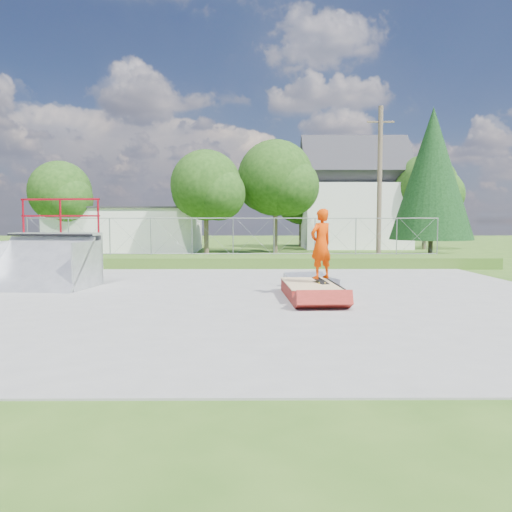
{
  "coord_description": "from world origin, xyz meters",
  "views": [
    {
      "loc": [
        0.95,
        -13.81,
        2.14
      ],
      "look_at": [
        1.05,
        1.0,
        1.1
      ],
      "focal_mm": 35.0,
      "sensor_mm": 36.0,
      "label": 1
    }
  ],
  "objects": [
    {
      "name": "tree_back_mid",
      "position": [
        5.21,
        27.86,
        3.63
      ],
      "size": [
        4.08,
        3.84,
        5.7
      ],
      "color": "brown",
      "rests_on": "ground"
    },
    {
      "name": "skater",
      "position": [
        2.86,
        0.03,
        1.43
      ],
      "size": [
        0.85,
        0.78,
        1.94
      ],
      "primitive_type": "imported",
      "rotation": [
        0.0,
        0.0,
        3.74
      ],
      "color": "#CE3300",
      "rests_on": "grind_box"
    },
    {
      "name": "concrete_pad",
      "position": [
        0.0,
        0.0,
        0.02
      ],
      "size": [
        20.0,
        16.0,
        0.04
      ],
      "primitive_type": "cube",
      "color": "gray",
      "rests_on": "ground"
    },
    {
      "name": "skateboard",
      "position": [
        2.86,
        0.03,
        0.46
      ],
      "size": [
        0.41,
        0.82,
        0.13
      ],
      "primitive_type": "cube",
      "rotation": [
        0.14,
        0.0,
        0.25
      ],
      "color": "black",
      "rests_on": "grind_box"
    },
    {
      "name": "tree_center",
      "position": [
        2.78,
        19.81,
        4.85
      ],
      "size": [
        5.44,
        5.12,
        7.6
      ],
      "color": "brown",
      "rests_on": "ground"
    },
    {
      "name": "tree_left_far",
      "position": [
        -11.77,
        19.85,
        3.94
      ],
      "size": [
        4.42,
        4.16,
        6.18
      ],
      "color": "brown",
      "rests_on": "ground"
    },
    {
      "name": "grass_berm",
      "position": [
        0.0,
        9.5,
        0.25
      ],
      "size": [
        24.0,
        3.0,
        0.5
      ],
      "primitive_type": "cube",
      "color": "#305518",
      "rests_on": "ground"
    },
    {
      "name": "conifer_tree",
      "position": [
        12.0,
        17.0,
        5.05
      ],
      "size": [
        5.04,
        5.04,
        9.1
      ],
      "color": "brown",
      "rests_on": "ground"
    },
    {
      "name": "utility_building_flat",
      "position": [
        -8.0,
        22.0,
        1.5
      ],
      "size": [
        10.0,
        6.0,
        3.0
      ],
      "primitive_type": "cube",
      "color": "silver",
      "rests_on": "ground"
    },
    {
      "name": "tree_left_near",
      "position": [
        -1.75,
        17.83,
        4.24
      ],
      "size": [
        4.76,
        4.48,
        6.65
      ],
      "color": "brown",
      "rests_on": "ground"
    },
    {
      "name": "utility_pole",
      "position": [
        7.5,
        12.0,
        4.0
      ],
      "size": [
        0.24,
        0.24,
        8.0
      ],
      "primitive_type": "cylinder",
      "color": "brown",
      "rests_on": "ground"
    },
    {
      "name": "flat_bank_ramp",
      "position": [
        2.84,
        1.98,
        0.21
      ],
      "size": [
        1.78,
        1.84,
        0.42
      ],
      "primitive_type": null,
      "rotation": [
        0.0,
        0.0,
        0.34
      ],
      "color": "#A3A5AB",
      "rests_on": "concrete_pad"
    },
    {
      "name": "ground",
      "position": [
        0.0,
        0.0,
        0.0
      ],
      "size": [
        120.0,
        120.0,
        0.0
      ],
      "primitive_type": "plane",
      "color": "#305518",
      "rests_on": "ground"
    },
    {
      "name": "chain_link_fence",
      "position": [
        0.0,
        10.5,
        1.4
      ],
      "size": [
        20.0,
        0.06,
        1.8
      ],
      "primitive_type": null,
      "color": "gray",
      "rests_on": "grass_berm"
    },
    {
      "name": "grind_box",
      "position": [
        2.55,
        -0.01,
        0.21
      ],
      "size": [
        1.48,
        2.86,
        0.42
      ],
      "rotation": [
        0.0,
        0.0,
        0.04
      ],
      "color": "maroon",
      "rests_on": "concrete_pad"
    },
    {
      "name": "concrete_stairs",
      "position": [
        -8.5,
        8.7,
        0.4
      ],
      "size": [
        1.5,
        1.6,
        0.8
      ],
      "primitive_type": null,
      "color": "gray",
      "rests_on": "ground"
    },
    {
      "name": "quarter_pipe",
      "position": [
        -5.67,
        1.91,
        1.45
      ],
      "size": [
        3.17,
        2.78,
        2.89
      ],
      "primitive_type": null,
      "rotation": [
        0.0,
        0.0,
        -0.12
      ],
      "color": "#A3A5AB",
      "rests_on": "concrete_pad"
    },
    {
      "name": "gable_house",
      "position": [
        9.0,
        26.0,
        3.84
      ],
      "size": [
        8.4,
        6.08,
        8.94
      ],
      "color": "silver",
      "rests_on": "ground"
    },
    {
      "name": "tree_right_far",
      "position": [
        14.27,
        23.82,
        4.54
      ],
      "size": [
        5.1,
        4.8,
        7.12
      ],
      "color": "brown",
      "rests_on": "ground"
    }
  ]
}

